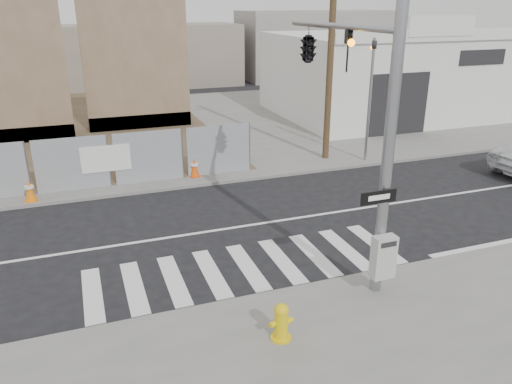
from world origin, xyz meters
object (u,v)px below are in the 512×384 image
object	(u,v)px
auto_shop	(380,74)
fire_hydrant	(281,322)
traffic_cone_d	(194,167)
signal_pole	(331,80)
traffic_cone_c	(29,190)

from	to	relation	value
auto_shop	fire_hydrant	distance (m)	23.72
fire_hydrant	traffic_cone_d	bearing A→B (deg)	67.67
signal_pole	fire_hydrant	distance (m)	6.36
signal_pole	traffic_cone_d	world-z (taller)	signal_pole
fire_hydrant	auto_shop	bearing A→B (deg)	34.13
traffic_cone_d	signal_pole	bearing A→B (deg)	-73.00
signal_pole	traffic_cone_c	world-z (taller)	signal_pole
fire_hydrant	traffic_cone_d	world-z (taller)	fire_hydrant
fire_hydrant	traffic_cone_c	size ratio (longest dim) A/B	1.05
traffic_cone_d	traffic_cone_c	bearing A→B (deg)	-174.31
signal_pole	traffic_cone_c	xyz separation A→B (m)	(-8.20, 6.42, -4.27)
signal_pole	traffic_cone_d	xyz separation A→B (m)	(-2.15, 7.02, -4.29)
auto_shop	fire_hydrant	xyz separation A→B (m)	(-14.40, -18.75, -2.00)
fire_hydrant	traffic_cone_d	size ratio (longest dim) A/B	1.08
signal_pole	fire_hydrant	bearing A→B (deg)	-127.78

